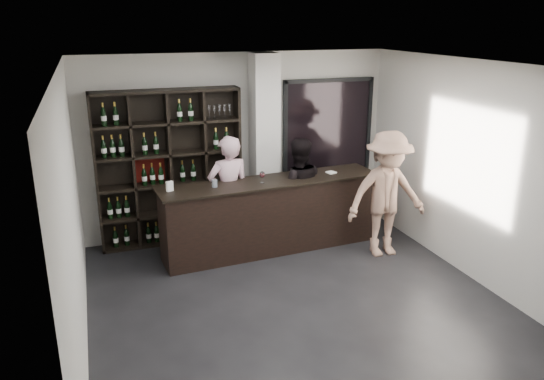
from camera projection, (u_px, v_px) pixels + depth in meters
name	position (u px, v px, depth m)	size (l,w,h in m)	color
floor	(301.00, 307.00, 6.53)	(5.00, 5.50, 0.01)	black
wine_shelf	(170.00, 168.00, 8.11)	(2.20, 0.35, 2.40)	black
structural_column	(265.00, 146.00, 8.41)	(0.40, 0.40, 2.90)	silver
glass_panel	(327.00, 141.00, 9.00)	(1.60, 0.08, 2.10)	black
tasting_counter	(271.00, 215.00, 8.00)	(3.36, 0.70, 1.11)	black
taster_pink	(229.00, 194.00, 7.93)	(0.65, 0.42, 1.77)	#CBA0AC
taster_black	(298.00, 191.00, 8.21)	(0.81, 0.63, 1.67)	black
customer	(387.00, 194.00, 7.73)	(1.21, 0.70, 1.88)	#916D5B
wine_glass	(262.00, 176.00, 7.68)	(0.08, 0.08, 0.19)	white
spit_cup	(215.00, 183.00, 7.50)	(0.08, 0.08, 0.11)	silver
napkin_stack	(331.00, 172.00, 8.19)	(0.12, 0.12, 0.02)	white
card_stand	(170.00, 186.00, 7.32)	(0.09, 0.05, 0.14)	white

